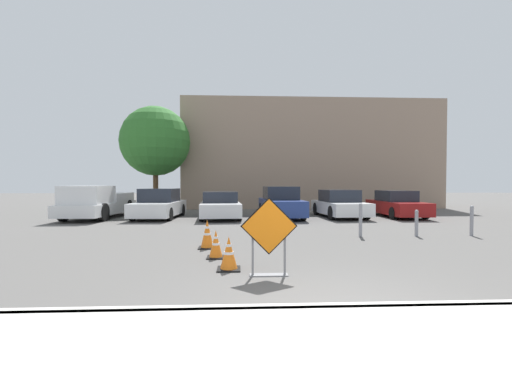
# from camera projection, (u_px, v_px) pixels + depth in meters

# --- Properties ---
(ground_plane) EXTENTS (96.00, 96.00, 0.00)m
(ground_plane) POSITION_uv_depth(u_px,v_px,m) (273.00, 225.00, 14.51)
(ground_plane) COLOR #565451
(sidewalk_strip) EXTENTS (27.01, 2.29, 0.14)m
(sidewalk_strip) POSITION_uv_depth(u_px,v_px,m) (384.00, 353.00, 3.38)
(sidewalk_strip) COLOR beige
(sidewalk_strip) RESTS_ON ground_plane
(curb_lip) EXTENTS (27.01, 0.20, 0.14)m
(curb_lip) POSITION_uv_depth(u_px,v_px,m) (348.00, 310.00, 4.52)
(curb_lip) COLOR beige
(curb_lip) RESTS_ON ground_plane
(road_closed_sign) EXTENTS (1.08, 0.20, 1.48)m
(road_closed_sign) POSITION_uv_depth(u_px,v_px,m) (269.00, 233.00, 6.41)
(road_closed_sign) COLOR black
(road_closed_sign) RESTS_ON ground_plane
(traffic_cone_nearest) EXTENTS (0.47, 0.47, 0.67)m
(traffic_cone_nearest) POSITION_uv_depth(u_px,v_px,m) (229.00, 254.00, 6.90)
(traffic_cone_nearest) COLOR black
(traffic_cone_nearest) RESTS_ON ground_plane
(traffic_cone_second) EXTENTS (0.42, 0.42, 0.65)m
(traffic_cone_second) POSITION_uv_depth(u_px,v_px,m) (216.00, 244.00, 8.01)
(traffic_cone_second) COLOR black
(traffic_cone_second) RESTS_ON ground_plane
(traffic_cone_third) EXTENTS (0.46, 0.46, 0.77)m
(traffic_cone_third) POSITION_uv_depth(u_px,v_px,m) (207.00, 234.00, 9.20)
(traffic_cone_third) COLOR black
(traffic_cone_third) RESTS_ON ground_plane
(pickup_truck) EXTENTS (2.18, 5.38, 1.63)m
(pickup_truck) POSITION_uv_depth(u_px,v_px,m) (96.00, 204.00, 16.92)
(pickup_truck) COLOR silver
(pickup_truck) RESTS_ON ground_plane
(parked_car_nearest) EXTENTS (2.10, 4.29, 1.49)m
(parked_car_nearest) POSITION_uv_depth(u_px,v_px,m) (159.00, 205.00, 17.22)
(parked_car_nearest) COLOR white
(parked_car_nearest) RESTS_ON ground_plane
(parked_car_second) EXTENTS (2.19, 4.57, 1.33)m
(parked_car_second) POSITION_uv_depth(u_px,v_px,m) (220.00, 206.00, 17.22)
(parked_car_second) COLOR silver
(parked_car_second) RESTS_ON ground_plane
(parked_car_third) EXTENTS (2.03, 4.53, 1.59)m
(parked_car_third) POSITION_uv_depth(u_px,v_px,m) (281.00, 203.00, 17.39)
(parked_car_third) COLOR navy
(parked_car_third) RESTS_ON ground_plane
(parked_car_fourth) EXTENTS (2.12, 4.34, 1.42)m
(parked_car_fourth) POSITION_uv_depth(u_px,v_px,m) (340.00, 204.00, 17.67)
(parked_car_fourth) COLOR white
(parked_car_fourth) RESTS_ON ground_plane
(parked_car_fifth) EXTENTS (1.80, 4.36, 1.37)m
(parked_car_fifth) POSITION_uv_depth(u_px,v_px,m) (397.00, 205.00, 17.95)
(parked_car_fifth) COLOR maroon
(parked_car_fifth) RESTS_ON ground_plane
(bollard_nearest) EXTENTS (0.12, 0.12, 1.10)m
(bollard_nearest) POSITION_uv_depth(u_px,v_px,m) (361.00, 219.00, 11.18)
(bollard_nearest) COLOR gray
(bollard_nearest) RESTS_ON ground_plane
(bollard_second) EXTENTS (0.12, 0.12, 0.88)m
(bollard_second) POSITION_uv_depth(u_px,v_px,m) (417.00, 222.00, 11.27)
(bollard_second) COLOR gray
(bollard_second) RESTS_ON ground_plane
(bollard_third) EXTENTS (0.12, 0.12, 1.01)m
(bollard_third) POSITION_uv_depth(u_px,v_px,m) (472.00, 220.00, 11.36)
(bollard_third) COLOR gray
(bollard_third) RESTS_ON ground_plane
(building_facade_backdrop) EXTENTS (18.26, 5.00, 7.61)m
(building_facade_backdrop) POSITION_uv_depth(u_px,v_px,m) (309.00, 156.00, 25.68)
(building_facade_backdrop) COLOR gray
(building_facade_backdrop) RESTS_ON ground_plane
(street_tree_behind_lot) EXTENTS (4.32, 4.32, 6.55)m
(street_tree_behind_lot) POSITION_uv_depth(u_px,v_px,m) (155.00, 141.00, 21.39)
(street_tree_behind_lot) COLOR #513823
(street_tree_behind_lot) RESTS_ON ground_plane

